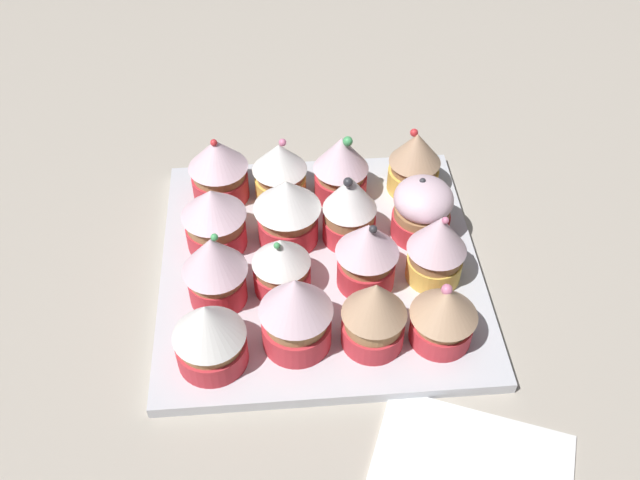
{
  "coord_description": "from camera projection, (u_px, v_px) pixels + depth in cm",
  "views": [
    {
      "loc": [
        47.44,
        -3.74,
        52.71
      ],
      "look_at": [
        0.0,
        0.0,
        4.2
      ],
      "focal_mm": 39.99,
      "sensor_mm": 36.0,
      "label": 1
    }
  ],
  "objects": [
    {
      "name": "cupcake_8",
      "position": [
        341.0,
        167.0,
        0.74
      ],
      "size": [
        5.81,
        5.81,
        7.99
      ],
      "color": "#D1333D",
      "rests_on": "baking_tray"
    },
    {
      "name": "cupcake_1",
      "position": [
        214.0,
        217.0,
        0.69
      ],
      "size": [
        6.38,
        6.38,
        7.08
      ],
      "color": "#D1333D",
      "rests_on": "baking_tray"
    },
    {
      "name": "cupcake_4",
      "position": [
        280.0,
        169.0,
        0.75
      ],
      "size": [
        5.78,
        5.78,
        7.01
      ],
      "color": "#EFC651",
      "rests_on": "baking_tray"
    },
    {
      "name": "cupcake_13",
      "position": [
        422.0,
        209.0,
        0.71
      ],
      "size": [
        5.89,
        5.89,
        6.84
      ],
      "color": "#D1333D",
      "rests_on": "baking_tray"
    },
    {
      "name": "cupcake_9",
      "position": [
        350.0,
        208.0,
        0.7
      ],
      "size": [
        5.34,
        5.34,
        8.26
      ],
      "color": "#D1333D",
      "rests_on": "baking_tray"
    },
    {
      "name": "cupcake_0",
      "position": [
        218.0,
        168.0,
        0.74
      ],
      "size": [
        6.25,
        6.25,
        7.66
      ],
      "color": "#D1333D",
      "rests_on": "baking_tray"
    },
    {
      "name": "cupcake_7",
      "position": [
        296.0,
        311.0,
        0.6
      ],
      "size": [
        6.39,
        6.39,
        8.2
      ],
      "color": "#D1333D",
      "rests_on": "baking_tray"
    },
    {
      "name": "cupcake_11",
      "position": [
        374.0,
        313.0,
        0.61
      ],
      "size": [
        5.67,
        5.67,
        7.58
      ],
      "color": "#D1333D",
      "rests_on": "baking_tray"
    },
    {
      "name": "cupcake_10",
      "position": [
        367.0,
        253.0,
        0.65
      ],
      "size": [
        5.92,
        5.92,
        7.87
      ],
      "color": "#D1333D",
      "rests_on": "baking_tray"
    },
    {
      "name": "cupcake_15",
      "position": [
        444.0,
        314.0,
        0.61
      ],
      "size": [
        5.93,
        5.93,
        6.72
      ],
      "color": "#D1333D",
      "rests_on": "baking_tray"
    },
    {
      "name": "cupcake_5",
      "position": [
        287.0,
        209.0,
        0.69
      ],
      "size": [
        6.66,
        6.66,
        7.6
      ],
      "color": "#D1333D",
      "rests_on": "baking_tray"
    },
    {
      "name": "ground_plane",
      "position": [
        320.0,
        279.0,
        0.72
      ],
      "size": [
        180.0,
        180.0,
        3.0
      ],
      "primitive_type": "cube",
      "color": "#B2A899"
    },
    {
      "name": "baking_tray",
      "position": [
        320.0,
        265.0,
        0.71
      ],
      "size": [
        31.06,
        31.06,
        1.2
      ],
      "color": "silver",
      "rests_on": "ground_plane"
    },
    {
      "name": "cupcake_2",
      "position": [
        215.0,
        268.0,
        0.64
      ],
      "size": [
        5.98,
        5.98,
        8.04
      ],
      "color": "#D1333D",
      "rests_on": "baking_tray"
    },
    {
      "name": "cupcake_14",
      "position": [
        437.0,
        247.0,
        0.66
      ],
      "size": [
        5.61,
        5.61,
        7.94
      ],
      "color": "#EFC651",
      "rests_on": "baking_tray"
    },
    {
      "name": "cupcake_12",
      "position": [
        415.0,
        162.0,
        0.75
      ],
      "size": [
        5.49,
        5.49,
        7.61
      ],
      "color": "#EFC651",
      "rests_on": "baking_tray"
    },
    {
      "name": "cupcake_3",
      "position": [
        209.0,
        334.0,
        0.59
      ],
      "size": [
        6.27,
        6.27,
        7.15
      ],
      "color": "#D1333D",
      "rests_on": "baking_tray"
    },
    {
      "name": "cupcake_6",
      "position": [
        281.0,
        264.0,
        0.65
      ],
      "size": [
        5.46,
        5.46,
        6.58
      ],
      "color": "#D1333D",
      "rests_on": "baking_tray"
    }
  ]
}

